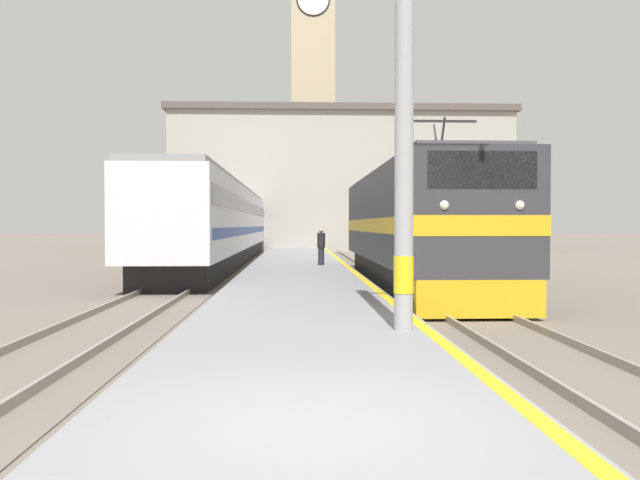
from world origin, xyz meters
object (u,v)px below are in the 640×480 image
at_px(catenary_mast, 408,75).
at_px(clock_tower, 313,84).
at_px(person_on_platform, 321,246).
at_px(passenger_train, 238,223).
at_px(locomotive_train, 412,226).

distance_m(catenary_mast, clock_tower, 56.21).
relative_size(person_on_platform, clock_tower, 0.05).
bearing_deg(person_on_platform, passenger_train, 107.84).
bearing_deg(locomotive_train, passenger_train, 110.24).
bearing_deg(passenger_train, locomotive_train, -69.76).
bearing_deg(catenary_mast, clock_tower, 90.03).
height_order(catenary_mast, clock_tower, clock_tower).
relative_size(locomotive_train, person_on_platform, 10.10).
height_order(passenger_train, catenary_mast, catenary_mast).
relative_size(locomotive_train, passenger_train, 0.33).
bearing_deg(locomotive_train, catenary_mast, -101.04).
height_order(catenary_mast, person_on_platform, catenary_mast).
distance_m(locomotive_train, clock_tower, 46.54).
height_order(locomotive_train, clock_tower, clock_tower).
bearing_deg(locomotive_train, clock_tower, 92.76).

